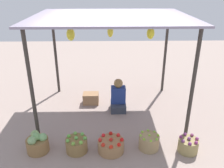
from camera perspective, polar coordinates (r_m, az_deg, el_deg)
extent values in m
plane|color=gray|center=(5.71, -0.13, -6.34)|extent=(14.00, 14.00, 0.00)
cylinder|color=#38332D|center=(4.45, -18.90, -1.16)|extent=(0.07, 0.07, 2.17)
cylinder|color=#38332D|center=(4.51, 18.92, -0.82)|extent=(0.07, 0.07, 2.17)
cylinder|color=#38332D|center=(6.42, -13.52, 7.06)|extent=(0.07, 0.07, 2.17)
cylinder|color=#38332D|center=(6.46, 12.77, 7.24)|extent=(0.07, 0.07, 2.17)
cube|color=gray|center=(4.98, -0.15, 16.02)|extent=(3.21, 2.47, 0.04)
ellipsoid|color=yellow|center=(5.04, -9.99, 11.73)|extent=(0.17, 0.17, 0.26)
ellipsoid|color=yellow|center=(5.26, -0.42, 12.60)|extent=(0.13, 0.13, 0.25)
ellipsoid|color=yellow|center=(5.15, 9.33, 12.03)|extent=(0.16, 0.16, 0.25)
cube|color=#353C4A|center=(5.69, 1.51, -5.44)|extent=(0.36, 0.44, 0.18)
cube|color=navy|center=(5.59, 1.52, -2.59)|extent=(0.34, 0.22, 0.40)
sphere|color=olive|center=(5.47, 1.55, 0.17)|extent=(0.21, 0.21, 0.21)
cylinder|color=olive|center=(4.62, -17.55, -13.92)|extent=(0.40, 0.40, 0.26)
sphere|color=#70A561|center=(4.51, -17.84, -12.02)|extent=(0.15, 0.15, 0.15)
sphere|color=#79AD6B|center=(4.49, -16.45, -12.25)|extent=(0.15, 0.15, 0.15)
sphere|color=#81A461|center=(4.61, -18.17, -11.46)|extent=(0.15, 0.15, 0.15)
sphere|color=#7EA76B|center=(4.46, -18.84, -12.85)|extent=(0.15, 0.15, 0.15)
cylinder|color=olive|center=(4.46, -8.56, -14.39)|extent=(0.39, 0.39, 0.26)
sphere|color=#65B44E|center=(4.37, -8.68, -12.78)|extent=(0.07, 0.07, 0.07)
sphere|color=#63AE49|center=(4.36, -6.59, -12.89)|extent=(0.07, 0.07, 0.07)
sphere|color=#66B44B|center=(4.46, -7.22, -11.94)|extent=(0.07, 0.07, 0.07)
sphere|color=#72B44C|center=(4.50, -8.90, -11.69)|extent=(0.07, 0.07, 0.07)
sphere|color=#64B543|center=(4.45, -10.42, -12.29)|extent=(0.07, 0.07, 0.07)
sphere|color=#64AE44|center=(4.34, -10.68, -13.34)|extent=(0.07, 0.07, 0.07)
sphere|color=#74AB3E|center=(4.26, -9.40, -14.07)|extent=(0.07, 0.07, 0.07)
sphere|color=#72BB41|center=(4.27, -7.54, -13.86)|extent=(0.07, 0.07, 0.07)
cylinder|color=#9D744B|center=(4.43, -0.26, -14.72)|extent=(0.48, 0.48, 0.22)
sphere|color=red|center=(4.34, -0.27, -13.29)|extent=(0.07, 0.07, 0.07)
sphere|color=red|center=(4.35, 2.39, -13.32)|extent=(0.07, 0.07, 0.07)
sphere|color=red|center=(4.46, 1.53, -12.25)|extent=(0.07, 0.07, 0.07)
sphere|color=red|center=(4.50, -0.31, -11.85)|extent=(0.07, 0.07, 0.07)
sphere|color=red|center=(4.46, -2.12, -12.30)|extent=(0.07, 0.07, 0.07)
sphere|color=red|center=(4.35, -2.93, -13.38)|extent=(0.07, 0.07, 0.07)
sphere|color=red|center=(4.24, -2.17, -14.52)|extent=(0.07, 0.07, 0.07)
sphere|color=red|center=(4.19, -0.22, -14.99)|extent=(0.07, 0.07, 0.07)
sphere|color=red|center=(4.24, 1.71, -14.47)|extent=(0.07, 0.07, 0.07)
cylinder|color=tan|center=(4.53, 8.92, -13.71)|extent=(0.37, 0.37, 0.27)
sphere|color=#95CF41|center=(4.43, 9.05, -12.14)|extent=(0.04, 0.04, 0.04)
sphere|color=#90CD2F|center=(4.47, 11.11, -12.08)|extent=(0.04, 0.04, 0.04)
sphere|color=#8ABF3F|center=(4.55, 10.23, -11.28)|extent=(0.04, 0.04, 0.04)
sphere|color=#90C13E|center=(4.56, 8.71, -11.01)|extent=(0.04, 0.04, 0.04)
sphere|color=#8ECF38|center=(4.51, 7.36, -11.40)|extent=(0.04, 0.04, 0.04)
sphere|color=#8ABD3F|center=(4.41, 6.95, -12.27)|extent=(0.04, 0.04, 0.04)
sphere|color=#8ACC34|center=(4.33, 7.79, -13.13)|extent=(0.04, 0.04, 0.04)
sphere|color=#8CCD36|center=(4.31, 9.41, -13.43)|extent=(0.04, 0.04, 0.04)
sphere|color=#85C738|center=(4.37, 10.79, -12.98)|extent=(0.04, 0.04, 0.04)
cylinder|color=#968653|center=(4.63, 17.94, -13.96)|extent=(0.36, 0.36, 0.25)
sphere|color=#763C70|center=(4.54, 18.18, -12.45)|extent=(0.06, 0.06, 0.06)
sphere|color=#83346B|center=(4.59, 19.88, -12.37)|extent=(0.06, 0.06, 0.06)
sphere|color=#883E67|center=(4.65, 18.80, -11.63)|extent=(0.06, 0.06, 0.06)
sphere|color=#853979|center=(4.64, 17.27, -11.55)|extent=(0.06, 0.06, 0.06)
sphere|color=#84346E|center=(4.55, 16.38, -12.18)|extent=(0.06, 0.06, 0.06)
sphere|color=#7B4276|center=(4.46, 16.83, -13.10)|extent=(0.06, 0.06, 0.06)
sphere|color=#75336F|center=(4.43, 18.34, -13.59)|extent=(0.06, 0.06, 0.06)
sphere|color=#892F6B|center=(4.49, 19.71, -13.24)|extent=(0.06, 0.06, 0.06)
cube|color=#A37750|center=(5.99, -5.13, -3.45)|extent=(0.39, 0.29, 0.27)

